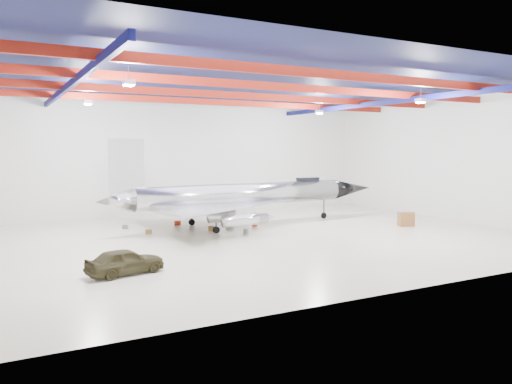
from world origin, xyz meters
TOP-DOWN VIEW (x-y plane):
  - floor at (0.00, 0.00)m, footprint 40.00×40.00m
  - wall_back at (0.00, 15.00)m, footprint 40.00×0.00m
  - wall_right at (20.00, 0.00)m, footprint 0.00×30.00m
  - ceiling at (0.00, 0.00)m, footprint 40.00×40.00m
  - ceiling_structure at (0.00, 0.00)m, footprint 39.50×29.50m
  - jet_aircraft at (2.16, 5.57)m, footprint 26.17×15.62m
  - jeep at (-10.40, -6.10)m, footprint 4.22×2.40m
  - desk at (13.82, -1.07)m, footprint 1.40×0.98m
  - crate_ply at (-6.03, 5.14)m, footprint 0.51×0.43m
  - toolbox_red at (-2.66, 8.40)m, footprint 0.55×0.46m
  - engine_drum at (0.48, 1.83)m, footprint 0.42×0.42m
  - parts_bin at (0.84, 5.50)m, footprint 0.62×0.52m
  - crate_small at (-7.00, 8.47)m, footprint 0.53×0.48m
  - tool_chest at (2.79, 4.79)m, footprint 0.57×0.57m
  - oil_barrel at (-1.27, 4.36)m, footprint 0.60×0.54m
  - spares_box at (2.70, 7.12)m, footprint 0.50×0.50m

SIDE VIEW (x-z plane):
  - floor at x=0.00m, z-range 0.00..0.00m
  - crate_small at x=-7.00m, z-range 0.00..0.30m
  - crate_ply at x=-6.03m, z-range 0.00..0.33m
  - oil_barrel at x=-1.27m, z-range 0.00..0.34m
  - spares_box at x=2.70m, z-range 0.00..0.35m
  - toolbox_red at x=-2.66m, z-range 0.00..0.35m
  - engine_drum at x=0.48m, z-range 0.00..0.37m
  - parts_bin at x=0.84m, z-range 0.00..0.39m
  - tool_chest at x=2.79m, z-range 0.00..0.41m
  - desk at x=13.82m, z-range 0.00..1.17m
  - jeep at x=-10.40m, z-range 0.00..1.35m
  - jet_aircraft at x=2.16m, z-range -1.23..5.91m
  - wall_back at x=0.00m, z-range -14.50..25.50m
  - wall_right at x=20.00m, z-range -9.50..20.50m
  - ceiling_structure at x=0.00m, z-range 9.79..10.86m
  - ceiling at x=0.00m, z-range 11.00..11.00m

